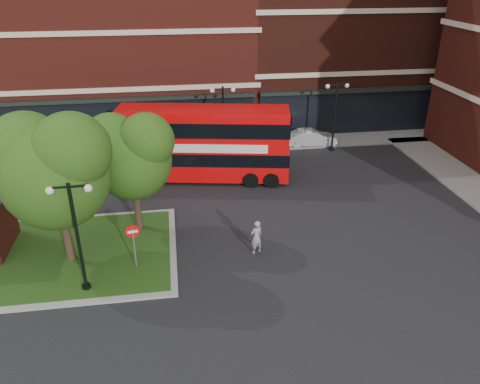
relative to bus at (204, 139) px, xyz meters
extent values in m
plane|color=black|center=(-0.36, -10.91, -2.64)|extent=(120.00, 120.00, 0.00)
cube|color=slate|center=(-0.36, 5.59, -2.58)|extent=(44.00, 3.00, 0.12)
cube|color=maroon|center=(-8.36, 13.09, 4.36)|extent=(26.00, 12.00, 14.00)
cube|color=#471911|center=(13.64, 13.09, 5.36)|extent=(18.00, 12.00, 16.00)
cube|color=gray|center=(-8.36, -7.91, -2.58)|extent=(12.60, 7.60, 0.12)
cube|color=#19380F|center=(-8.36, -7.91, -2.56)|extent=(12.00, 7.00, 0.15)
cylinder|color=#2D2116|center=(-6.86, -8.41, -0.68)|extent=(0.36, 0.36, 3.92)
sphere|color=#214A12|center=(-6.86, -8.41, 1.70)|extent=(4.60, 4.60, 4.60)
sphere|color=#214A12|center=(-8.01, -7.72, 2.61)|extent=(3.45, 3.45, 3.45)
sphere|color=#214A12|center=(-5.94, -8.87, 2.96)|extent=(3.22, 3.22, 3.22)
cylinder|color=#2D2116|center=(-3.86, -5.91, -0.90)|extent=(0.36, 0.36, 3.47)
sphere|color=#214A12|center=(-3.86, -5.91, 1.21)|extent=(3.80, 3.80, 3.80)
sphere|color=#214A12|center=(-4.81, -5.34, 2.01)|extent=(2.85, 2.85, 2.85)
sphere|color=#214A12|center=(-3.10, -6.29, 2.32)|extent=(2.66, 2.66, 2.66)
cylinder|color=black|center=(-5.86, -10.71, -0.14)|extent=(0.14, 0.14, 5.00)
cylinder|color=black|center=(-5.86, -10.71, -2.49)|extent=(0.36, 0.36, 0.30)
cube|color=black|center=(-5.86, -10.71, 2.21)|extent=(1.40, 0.06, 0.06)
sphere|color=#F2EACC|center=(-6.56, -10.71, 2.11)|extent=(0.32, 0.32, 0.32)
sphere|color=#F2EACC|center=(-5.16, -10.71, 2.11)|extent=(0.32, 0.32, 0.32)
cylinder|color=black|center=(1.64, 3.59, -0.14)|extent=(0.14, 0.14, 5.00)
cylinder|color=black|center=(1.64, 3.59, -2.49)|extent=(0.36, 0.36, 0.30)
cube|color=black|center=(1.64, 3.59, 2.21)|extent=(1.40, 0.06, 0.06)
sphere|color=#F2EACC|center=(0.94, 3.59, 2.11)|extent=(0.32, 0.32, 0.32)
sphere|color=#F2EACC|center=(2.34, 3.59, 2.11)|extent=(0.32, 0.32, 0.32)
cylinder|color=black|center=(9.64, 3.59, -0.14)|extent=(0.14, 0.14, 5.00)
cylinder|color=black|center=(9.64, 3.59, -2.49)|extent=(0.36, 0.36, 0.30)
cube|color=black|center=(9.64, 3.59, 2.21)|extent=(1.40, 0.06, 0.06)
sphere|color=#F2EACC|center=(8.94, 3.59, 2.11)|extent=(0.32, 0.32, 0.32)
sphere|color=#F2EACC|center=(10.34, 3.59, 2.11)|extent=(0.32, 0.32, 0.32)
cube|color=red|center=(0.00, 0.00, -1.20)|extent=(10.78, 4.26, 2.01)
cube|color=red|center=(0.00, 0.00, 0.81)|extent=(10.67, 4.21, 2.01)
cube|color=black|center=(0.00, 0.00, 0.91)|extent=(10.78, 4.26, 0.91)
cube|color=silver|center=(-0.22, -1.20, -0.15)|extent=(7.77, 1.47, 0.53)
imported|color=gray|center=(1.72, -8.91, -1.78)|extent=(0.73, 0.62, 1.71)
imported|color=#A0A2A6|center=(-2.42, 3.59, -1.96)|extent=(4.16, 2.08, 1.36)
imported|color=silver|center=(8.40, 4.77, -2.02)|extent=(3.81, 1.53, 1.23)
cylinder|color=slate|center=(-3.86, -9.41, -1.56)|extent=(0.08, 0.08, 2.15)
cylinder|color=red|center=(-3.86, -9.41, -0.68)|extent=(0.63, 0.14, 0.63)
cube|color=white|center=(-3.86, -9.41, -0.68)|extent=(0.44, 0.10, 0.12)
camera|label=1|loc=(-1.82, -27.35, 9.81)|focal=35.00mm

